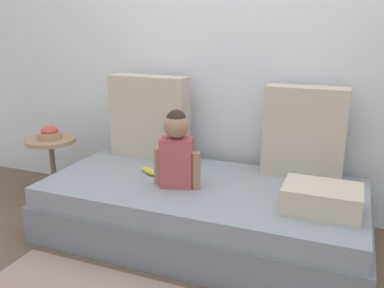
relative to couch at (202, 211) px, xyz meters
name	(u,v)px	position (x,y,z in m)	size (l,w,h in m)	color
ground_plane	(201,237)	(0.00, 0.00, -0.18)	(12.00, 12.00, 0.00)	brown
back_wall	(233,53)	(0.00, 0.61, 0.94)	(5.20, 0.10, 2.25)	silver
couch	(202,211)	(0.00, 0.00, 0.00)	(2.00, 0.96, 0.37)	gray
throw_pillow_left	(150,117)	(-0.55, 0.38, 0.49)	(0.58, 0.16, 0.60)	#C1B29E
throw_pillow_right	(304,132)	(0.55, 0.38, 0.48)	(0.51, 0.16, 0.58)	#C1B29E
toddler	(177,149)	(-0.13, -0.09, 0.43)	(0.30, 0.18, 0.47)	#B24C51
banana	(149,171)	(-0.38, 0.03, 0.21)	(0.17, 0.04, 0.04)	yellow
folded_blanket	(322,199)	(0.72, -0.12, 0.26)	(0.40, 0.28, 0.14)	beige
side_table	(52,152)	(-1.31, 0.18, 0.18)	(0.38, 0.38, 0.48)	tan
fruit_bowl	(50,133)	(-1.31, 0.18, 0.34)	(0.18, 0.18, 0.10)	tan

